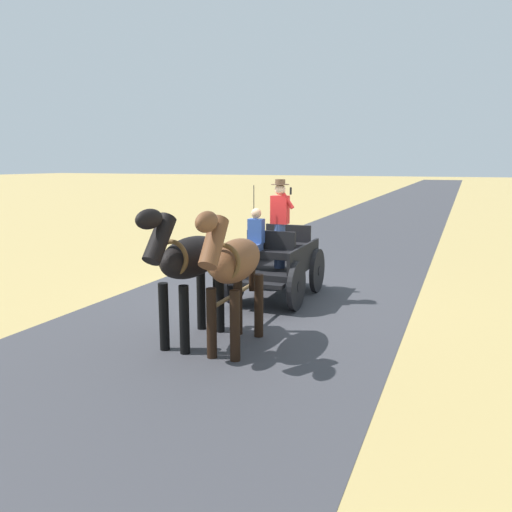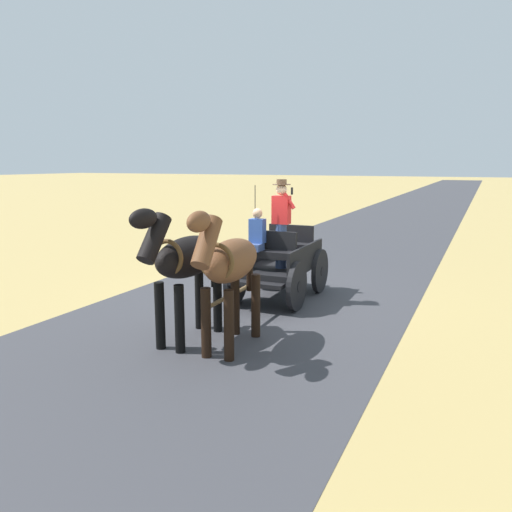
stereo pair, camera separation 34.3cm
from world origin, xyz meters
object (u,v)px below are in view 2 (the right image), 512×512
(horse_drawn_carriage, at_px, (279,261))
(traffic_cone, at_px, (232,251))
(horse_off_side, at_px, (185,261))
(horse_near_side, at_px, (229,265))

(horse_drawn_carriage, xyz_separation_m, traffic_cone, (2.89, -3.45, -0.57))
(horse_drawn_carriage, height_order, horse_off_side, horse_drawn_carriage)
(horse_off_side, bearing_deg, horse_near_side, -179.17)
(horse_off_side, bearing_deg, horse_drawn_carriage, -96.45)
(horse_near_side, xyz_separation_m, horse_off_side, (0.77, 0.01, 0.00))
(horse_drawn_carriage, bearing_deg, horse_off_side, 83.55)
(horse_off_side, xyz_separation_m, traffic_cone, (2.55, -6.49, -1.07))
(horse_off_side, relative_size, traffic_cone, 4.42)
(horse_drawn_carriage, height_order, horse_near_side, horse_drawn_carriage)
(horse_drawn_carriage, distance_m, traffic_cone, 4.54)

